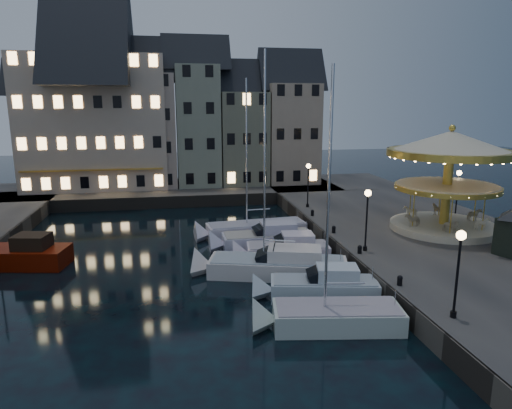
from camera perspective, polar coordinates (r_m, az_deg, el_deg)
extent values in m
plane|color=black|center=(29.19, 0.89, -9.59)|extent=(160.00, 160.00, 0.00)
cube|color=#474442|center=(39.20, 19.64, -3.53)|extent=(16.00, 56.00, 1.30)
cube|color=#474442|center=(55.57, -12.93, 1.46)|extent=(44.00, 12.00, 1.30)
cube|color=#47423A|center=(35.95, 8.47, -4.34)|extent=(0.15, 44.00, 1.30)
cube|color=#47423A|center=(49.63, -10.90, 0.25)|extent=(48.00, 0.15, 1.30)
cylinder|color=black|center=(23.53, 23.43, -12.48)|extent=(0.28, 0.28, 0.30)
cylinder|color=black|center=(22.88, 23.82, -8.48)|extent=(0.12, 0.12, 3.80)
sphere|color=#FFD18C|center=(22.26, 24.28, -3.54)|extent=(0.44, 0.44, 0.44)
cylinder|color=black|center=(31.69, 13.47, -5.35)|extent=(0.28, 0.28, 0.30)
cylinder|color=black|center=(31.21, 13.63, -2.29)|extent=(0.12, 0.12, 3.80)
sphere|color=#FFD18C|center=(30.76, 13.83, 1.40)|extent=(0.44, 0.44, 0.44)
cylinder|color=black|center=(43.93, 6.46, -0.11)|extent=(0.28, 0.28, 0.30)
cylinder|color=black|center=(43.59, 6.51, 2.13)|extent=(0.12, 0.12, 3.80)
sphere|color=#FFD18C|center=(43.27, 6.58, 4.80)|extent=(0.44, 0.44, 0.44)
cylinder|color=black|center=(42.99, 23.62, -1.38)|extent=(0.28, 0.28, 0.30)
cylinder|color=black|center=(42.64, 23.82, 0.91)|extent=(0.12, 0.12, 3.80)
sphere|color=#FFD18C|center=(42.31, 24.06, 3.63)|extent=(0.44, 0.44, 0.44)
cylinder|color=black|center=(26.35, 17.52, -9.19)|extent=(0.28, 0.28, 0.40)
sphere|color=black|center=(26.27, 17.55, -8.74)|extent=(0.30, 0.30, 0.30)
cylinder|color=black|center=(31.01, 12.82, -5.62)|extent=(0.28, 0.28, 0.40)
sphere|color=black|center=(30.94, 12.84, -5.24)|extent=(0.30, 0.30, 0.30)
cylinder|color=black|center=(35.45, 9.69, -3.19)|extent=(0.28, 0.28, 0.40)
sphere|color=black|center=(35.39, 9.70, -2.85)|extent=(0.30, 0.30, 0.30)
cylinder|color=black|center=(40.49, 7.06, -1.14)|extent=(0.28, 0.28, 0.40)
sphere|color=black|center=(40.44, 7.07, -0.84)|extent=(0.30, 0.30, 0.30)
cube|color=gray|center=(58.45, -24.56, 7.27)|extent=(5.00, 8.00, 11.00)
cube|color=slate|center=(57.33, -19.28, 8.12)|extent=(5.60, 8.00, 12.00)
cube|color=#B59D8E|center=(56.69, -13.20, 8.95)|extent=(6.20, 8.00, 13.00)
cube|color=gray|center=(56.68, -7.33, 9.68)|extent=(5.00, 8.00, 14.00)
cube|color=slate|center=(57.32, -1.78, 8.30)|extent=(5.60, 8.00, 11.00)
cube|color=tan|center=(58.49, 4.16, 8.85)|extent=(6.20, 8.00, 12.00)
cube|color=beige|center=(57.25, -19.33, 9.62)|extent=(16.00, 9.00, 15.00)
cube|color=silver|center=(23.82, 10.09, -13.93)|extent=(6.66, 3.39, 1.30)
cube|color=gray|center=(23.54, 10.15, -12.46)|extent=(6.31, 3.15, 0.10)
cylinder|color=silver|center=(21.68, 9.06, 0.87)|extent=(0.14, 0.14, 11.13)
cube|color=silver|center=(26.96, 8.47, -10.63)|extent=(6.36, 3.24, 1.30)
cube|color=#88929D|center=(26.71, 8.51, -9.30)|extent=(6.03, 3.02, 0.10)
cube|color=silver|center=(26.65, 10.12, -8.42)|extent=(2.57, 1.96, 0.80)
cube|color=black|center=(26.53, 7.48, -8.65)|extent=(1.33, 1.61, 0.88)
cube|color=silver|center=(29.99, 2.73, -8.07)|extent=(9.28, 4.99, 1.30)
cube|color=#86929D|center=(29.76, 2.75, -6.86)|extent=(8.79, 4.66, 0.10)
cube|color=silver|center=(29.59, 4.83, -6.13)|extent=(3.79, 2.83, 0.80)
cube|color=black|center=(29.70, 1.37, -6.22)|extent=(1.89, 2.16, 1.06)
cylinder|color=silver|center=(28.41, 1.08, 4.63)|extent=(0.14, 0.14, 11.98)
cube|color=silver|center=(33.00, 3.99, -6.14)|extent=(6.01, 2.84, 1.30)
cube|color=gray|center=(32.79, 4.01, -5.03)|extent=(5.70, 2.63, 0.10)
cube|color=silver|center=(32.77, 5.23, -4.28)|extent=(2.37, 1.90, 0.80)
cube|color=black|center=(32.64, 3.21, -4.50)|extent=(1.18, 1.66, 0.87)
cube|color=silver|center=(35.69, 1.46, -4.67)|extent=(7.01, 2.42, 1.30)
cube|color=gray|center=(35.50, 1.46, -3.63)|extent=(6.66, 2.23, 0.10)
cube|color=silver|center=(35.57, 2.79, -2.89)|extent=(2.68, 1.78, 0.80)
cube|color=black|center=(35.29, 0.58, -3.17)|extent=(1.20, 1.64, 0.94)
cube|color=silver|center=(38.76, 0.04, -3.27)|extent=(8.48, 3.17, 1.30)
cube|color=gray|center=(38.58, 0.04, -2.31)|extent=(8.05, 2.93, 0.10)
cylinder|color=silver|center=(37.34, -1.19, 5.89)|extent=(0.14, 0.14, 11.17)
cube|color=#610F01|center=(35.86, -28.18, -5.94)|extent=(7.90, 4.01, 1.50)
cube|color=black|center=(34.83, -26.22, -4.19)|extent=(2.52, 2.20, 1.00)
cylinder|color=beige|center=(38.69, 22.36, -2.57)|extent=(8.10, 8.10, 0.51)
cylinder|color=gold|center=(38.00, 22.78, 2.38)|extent=(0.71, 0.71, 6.28)
cylinder|color=beige|center=(38.02, 22.77, 2.23)|extent=(7.49, 7.49, 0.18)
cylinder|color=gold|center=(38.05, 22.75, 1.96)|extent=(7.77, 7.77, 0.35)
cone|color=beige|center=(37.63, 23.20, 7.24)|extent=(9.31, 9.31, 1.62)
cylinder|color=gold|center=(37.70, 23.09, 5.94)|extent=(9.31, 9.31, 0.51)
sphere|color=gold|center=(37.56, 23.33, 8.77)|extent=(0.51, 0.51, 0.51)
imported|color=beige|center=(40.68, 25.04, -1.00)|extent=(1.69, 1.22, 1.01)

